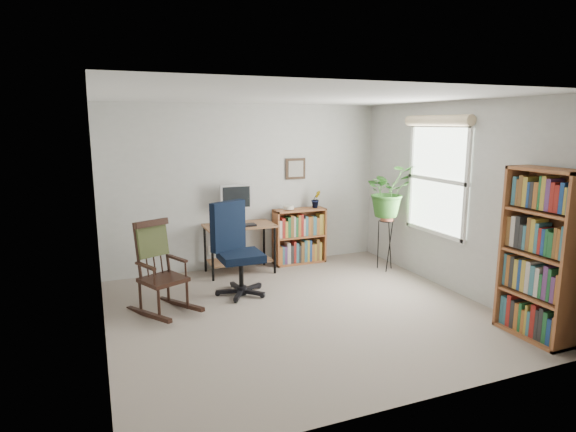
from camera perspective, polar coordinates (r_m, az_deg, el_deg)
name	(u,v)px	position (r m, az deg, el deg)	size (l,w,h in m)	color
floor	(301,312)	(5.62, 1.57, -11.29)	(4.20, 4.00, 0.00)	gray
ceiling	(302,97)	(5.21, 1.71, 13.93)	(4.20, 4.00, 0.00)	silver
wall_back	(247,187)	(7.14, -4.86, 3.45)	(4.20, 0.00, 2.40)	#B8B7B3
wall_front	(413,254)	(3.59, 14.65, -4.41)	(4.20, 0.00, 2.40)	#B8B7B3
wall_left	(97,224)	(4.85, -21.71, -0.88)	(0.00, 4.00, 2.40)	#B8B7B3
wall_right	(454,198)	(6.42, 19.07, 2.03)	(0.00, 4.00, 2.40)	#B8B7B3
window	(437,180)	(6.59, 17.21, 4.12)	(0.12, 1.20, 1.50)	white
desk	(240,249)	(6.96, -5.75, -3.87)	(0.98, 0.54, 0.71)	brown
monitor	(236,204)	(6.96, -6.17, 1.46)	(0.46, 0.16, 0.56)	silver
keyboard	(242,225)	(6.76, -5.52, -1.12)	(0.40, 0.15, 0.03)	black
office_chair	(241,249)	(6.01, -5.62, -3.90)	(0.65, 0.65, 1.19)	black
rocking_chair	(163,267)	(5.62, -14.63, -5.89)	(0.55, 0.92, 1.07)	black
low_bookshelf	(299,236)	(7.38, 1.36, -2.40)	(0.80, 0.27, 0.85)	#9B5932
tall_bookshelf	(540,255)	(5.35, 27.71, -4.11)	(0.32, 0.75, 1.71)	#9B5932
plant_stand	(386,241)	(7.18, 11.53, -2.94)	(0.24, 0.24, 0.86)	black
spider_plant	(389,166)	(7.00, 11.87, 5.83)	(1.69, 1.88, 1.46)	#2F6623
potted_plant_small	(316,204)	(7.41, 3.34, 1.41)	(0.13, 0.24, 0.11)	#2F6623
framed_picture	(296,169)	(7.35, 0.93, 5.62)	(0.32, 0.04, 0.32)	black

